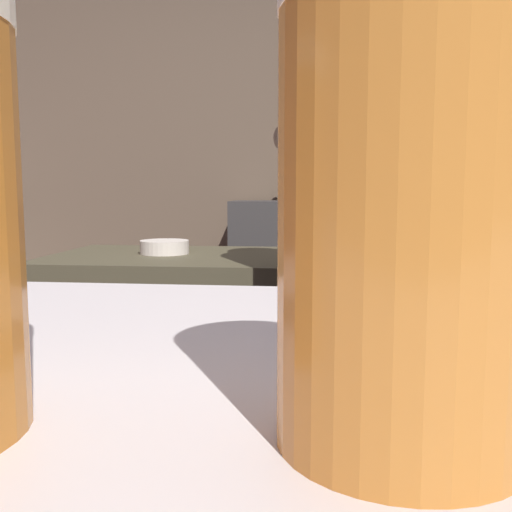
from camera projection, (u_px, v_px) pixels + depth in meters
name	position (u px, v px, depth m)	size (l,w,h in m)	color
wall_back	(289.00, 150.00, 3.37)	(5.20, 0.10, 2.70)	brown
prep_counter	(368.00, 393.00, 1.89)	(2.10, 0.60, 0.90)	#48422F
back_shelf	(310.00, 297.00, 3.17)	(0.86, 0.36, 1.06)	#3A3736
bartender	(355.00, 252.00, 1.39)	(0.48, 0.54, 1.67)	#273037
mixing_bowl	(165.00, 247.00, 1.93)	(0.16, 0.16, 0.05)	beige
chefs_knife	(440.00, 259.00, 1.76)	(0.24, 0.03, 0.01)	silver
pint_glass_far	(406.00, 211.00, 0.16)	(0.07, 0.07, 0.14)	orange
bottle_soy	(368.00, 188.00, 3.02)	(0.06, 0.06, 0.18)	black
bottle_hot_sauce	(332.00, 187.00, 3.03)	(0.06, 0.06, 0.19)	#498335
bottle_vinegar	(287.00, 188.00, 3.19)	(0.07, 0.07, 0.18)	#3C5D8E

